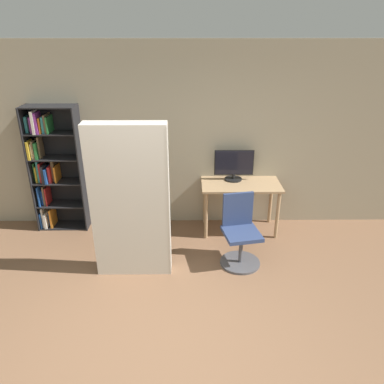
# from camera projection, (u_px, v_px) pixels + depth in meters

# --- Properties ---
(ground_plane) EXTENTS (16.00, 16.00, 0.00)m
(ground_plane) POSITION_uv_depth(u_px,v_px,m) (159.00, 365.00, 3.42)
(ground_plane) COLOR brown
(wall_back) EXTENTS (8.00, 0.06, 2.70)m
(wall_back) POSITION_uv_depth(u_px,v_px,m) (170.00, 138.00, 5.46)
(wall_back) COLOR tan
(wall_back) RESTS_ON ground
(desk) EXTENTS (1.14, 0.60, 0.76)m
(desk) POSITION_uv_depth(u_px,v_px,m) (241.00, 191.00, 5.45)
(desk) COLOR tan
(desk) RESTS_ON ground
(monitor) EXTENTS (0.57, 0.26, 0.45)m
(monitor) POSITION_uv_depth(u_px,v_px,m) (234.00, 165.00, 5.46)
(monitor) COLOR black
(monitor) RESTS_ON desk
(office_chair) EXTENTS (0.52, 0.52, 0.92)m
(office_chair) POSITION_uv_depth(u_px,v_px,m) (240.00, 237.00, 4.79)
(office_chair) COLOR #4C4C51
(office_chair) RESTS_ON ground
(bookshelf) EXTENTS (0.74, 0.33, 1.86)m
(bookshelf) POSITION_uv_depth(u_px,v_px,m) (52.00, 168.00, 5.47)
(bookshelf) COLOR black
(bookshelf) RESTS_ON ground
(mattress_near) EXTENTS (0.91, 0.26, 1.92)m
(mattress_near) POSITION_uv_depth(u_px,v_px,m) (131.00, 203.00, 4.34)
(mattress_near) COLOR beige
(mattress_near) RESTS_ON ground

